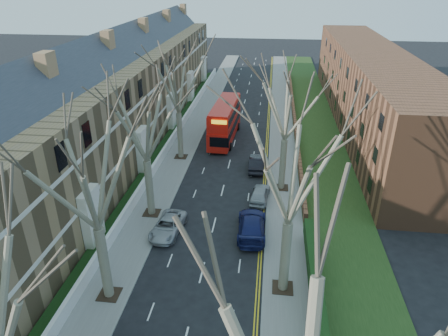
% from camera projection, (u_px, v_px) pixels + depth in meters
% --- Properties ---
extents(pavement_left, '(3.00, 102.00, 0.12)m').
position_uv_depth(pavement_left, '(196.00, 124.00, 55.82)').
color(pavement_left, slate).
rests_on(pavement_left, ground).
extents(pavement_right, '(3.00, 102.00, 0.12)m').
position_uv_depth(pavement_right, '(282.00, 128.00, 54.53)').
color(pavement_right, slate).
rests_on(pavement_right, ground).
extents(terrace_left, '(9.70, 78.00, 13.60)m').
position_uv_depth(terrace_left, '(118.00, 101.00, 47.09)').
color(terrace_left, '#93734A').
rests_on(terrace_left, ground).
extents(flats_right, '(13.97, 54.00, 10.00)m').
position_uv_depth(flats_right, '(368.00, 88.00, 54.68)').
color(flats_right, brown).
rests_on(flats_right, ground).
extents(front_wall_left, '(0.30, 78.00, 1.00)m').
position_uv_depth(front_wall_left, '(170.00, 142.00, 48.63)').
color(front_wall_left, white).
rests_on(front_wall_left, ground).
extents(grass_verge_right, '(6.00, 102.00, 0.06)m').
position_uv_depth(grass_verge_right, '(316.00, 129.00, 54.01)').
color(grass_verge_right, '#1F3A15').
rests_on(grass_verge_right, ground).
extents(tree_left_mid, '(10.50, 10.50, 14.71)m').
position_uv_depth(tree_left_mid, '(88.00, 167.00, 22.21)').
color(tree_left_mid, '#6F664F').
rests_on(tree_left_mid, ground).
extents(tree_left_far, '(10.15, 10.15, 14.22)m').
position_uv_depth(tree_left_far, '(143.00, 115.00, 31.25)').
color(tree_left_far, '#6F664F').
rests_on(tree_left_far, ground).
extents(tree_left_dist, '(10.50, 10.50, 14.71)m').
position_uv_depth(tree_left_dist, '(177.00, 75.00, 41.79)').
color(tree_left_dist, '#6F664F').
rests_on(tree_left_dist, ground).
extents(tree_right_mid, '(10.50, 10.50, 14.71)m').
position_uv_depth(tree_right_mid, '(293.00, 162.00, 22.76)').
color(tree_right_mid, '#6F664F').
rests_on(tree_right_mid, ground).
extents(tree_right_far, '(10.15, 10.15, 14.22)m').
position_uv_depth(tree_right_far, '(288.00, 98.00, 35.36)').
color(tree_right_far, '#6F664F').
rests_on(tree_right_far, ground).
extents(double_decker_bus, '(3.19, 11.05, 4.58)m').
position_uv_depth(double_decker_bus, '(225.00, 122.00, 50.22)').
color(double_decker_bus, red).
rests_on(double_decker_bus, ground).
extents(car_left_far, '(2.58, 4.78, 1.27)m').
position_uv_depth(car_left_far, '(168.00, 226.00, 32.59)').
color(car_left_far, '#A0A1A5').
rests_on(car_left_far, ground).
extents(car_right_near, '(2.44, 5.59, 1.60)m').
position_uv_depth(car_right_near, '(252.00, 225.00, 32.39)').
color(car_right_near, '#171C52').
rests_on(car_right_near, ground).
extents(car_right_mid, '(2.03, 4.17, 1.37)m').
position_uv_depth(car_right_mid, '(260.00, 194.00, 37.19)').
color(car_right_mid, '#95989D').
rests_on(car_right_mid, ground).
extents(car_right_far, '(1.62, 4.53, 1.49)m').
position_uv_depth(car_right_far, '(257.00, 163.00, 43.01)').
color(car_right_far, black).
rests_on(car_right_far, ground).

